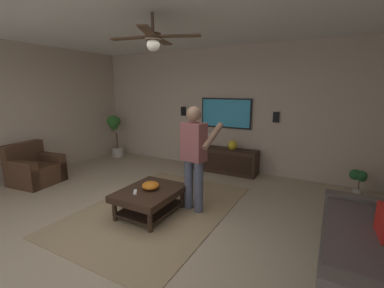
# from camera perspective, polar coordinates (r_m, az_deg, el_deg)

# --- Properties ---
(ground_plane) EXTENTS (8.04, 8.04, 0.00)m
(ground_plane) POSITION_cam_1_polar(r_m,az_deg,el_deg) (3.89, -13.96, -17.33)
(ground_plane) COLOR tan
(wall_back_tv) EXTENTS (0.10, 6.90, 2.83)m
(wall_back_tv) POSITION_cam_1_polar(r_m,az_deg,el_deg) (6.20, 6.26, 7.64)
(wall_back_tv) COLOR #BCA893
(wall_back_tv) RESTS_ON ground
(ceiling_slab) EXTENTS (6.63, 6.90, 0.10)m
(ceiling_slab) POSITION_cam_1_polar(r_m,az_deg,el_deg) (3.54, -16.62, 27.85)
(ceiling_slab) COLOR white
(area_rug) EXTENTS (3.05, 2.08, 0.01)m
(area_rug) POSITION_cam_1_polar(r_m,az_deg,el_deg) (4.30, -7.50, -13.99)
(area_rug) COLOR #9E8460
(area_rug) RESTS_ON ground
(couch) EXTENTS (1.90, 0.86, 0.87)m
(couch) POSITION_cam_1_polar(r_m,az_deg,el_deg) (3.21, 35.35, -19.55)
(couch) COLOR #564C47
(couch) RESTS_ON ground
(armchair) EXTENTS (0.89, 0.90, 0.82)m
(armchair) POSITION_cam_1_polar(r_m,az_deg,el_deg) (6.14, -31.53, -4.92)
(armchair) COLOR #472D1E
(armchair) RESTS_ON ground
(coffee_table) EXTENTS (1.00, 0.80, 0.40)m
(coffee_table) POSITION_cam_1_polar(r_m,az_deg,el_deg) (4.03, -9.32, -11.34)
(coffee_table) COLOR #332116
(coffee_table) RESTS_ON ground
(media_console) EXTENTS (0.45, 1.70, 0.55)m
(media_console) POSITION_cam_1_polar(r_m,az_deg,el_deg) (6.02, 6.40, -3.50)
(media_console) COLOR #332116
(media_console) RESTS_ON ground
(tv) EXTENTS (0.05, 1.21, 0.68)m
(tv) POSITION_cam_1_polar(r_m,az_deg,el_deg) (6.05, 7.51, 6.81)
(tv) COLOR black
(person_standing) EXTENTS (0.60, 0.61, 1.64)m
(person_standing) POSITION_cam_1_polar(r_m,az_deg,el_deg) (3.91, 0.55, -2.02)
(person_standing) COLOR #4C5166
(person_standing) RESTS_ON ground
(potted_plant_tall) EXTENTS (0.44, 0.34, 1.18)m
(potted_plant_tall) POSITION_cam_1_polar(r_m,az_deg,el_deg) (7.48, -16.70, 2.85)
(potted_plant_tall) COLOR #B7B2A8
(potted_plant_tall) RESTS_ON ground
(potted_plant_short) EXTENTS (0.29, 0.28, 0.49)m
(potted_plant_short) POSITION_cam_1_polar(r_m,az_deg,el_deg) (5.47, 33.10, -6.30)
(potted_plant_short) COLOR #B7B2A8
(potted_plant_short) RESTS_ON ground
(bowl) EXTENTS (0.26, 0.26, 0.12)m
(bowl) POSITION_cam_1_polar(r_m,az_deg,el_deg) (3.98, -9.18, -9.09)
(bowl) COLOR orange
(bowl) RESTS_ON coffee_table
(remote_white) EXTENTS (0.15, 0.13, 0.02)m
(remote_white) POSITION_cam_1_polar(r_m,az_deg,el_deg) (3.92, -12.51, -10.35)
(remote_white) COLOR white
(remote_white) RESTS_ON coffee_table
(remote_black) EXTENTS (0.15, 0.07, 0.02)m
(remote_black) POSITION_cam_1_polar(r_m,az_deg,el_deg) (4.16, -9.07, -8.84)
(remote_black) COLOR black
(remote_black) RESTS_ON coffee_table
(vase_round) EXTENTS (0.22, 0.22, 0.22)m
(vase_round) POSITION_cam_1_polar(r_m,az_deg,el_deg) (5.79, 8.97, -0.28)
(vase_round) COLOR gold
(vase_round) RESTS_ON media_console
(wall_speaker_left) EXTENTS (0.06, 0.12, 0.22)m
(wall_speaker_left) POSITION_cam_1_polar(r_m,az_deg,el_deg) (5.76, 18.15, 5.69)
(wall_speaker_left) COLOR black
(wall_speaker_right) EXTENTS (0.06, 0.12, 0.22)m
(wall_speaker_right) POSITION_cam_1_polar(r_m,az_deg,el_deg) (6.57, -1.90, 7.30)
(wall_speaker_right) COLOR black
(ceiling_fan) EXTENTS (1.16, 1.18, 0.46)m
(ceiling_fan) POSITION_cam_1_polar(r_m,az_deg,el_deg) (3.49, -8.53, 22.02)
(ceiling_fan) COLOR #4C3828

